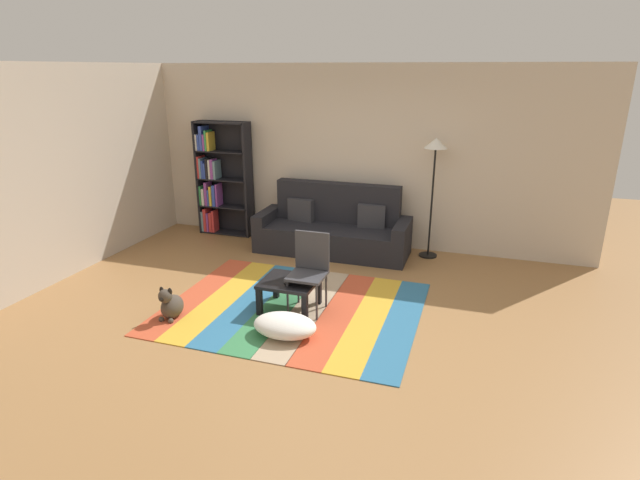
% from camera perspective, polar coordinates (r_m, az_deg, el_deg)
% --- Properties ---
extents(ground_plane, '(14.00, 14.00, 0.00)m').
position_cam_1_polar(ground_plane, '(5.81, -1.43, -8.06)').
color(ground_plane, '#9E7042').
extents(back_wall, '(6.80, 0.10, 2.70)m').
position_cam_1_polar(back_wall, '(7.74, 4.88, 9.27)').
color(back_wall, beige).
rests_on(back_wall, ground_plane).
extents(left_wall, '(0.10, 5.50, 2.70)m').
position_cam_1_polar(left_wall, '(7.73, -24.21, 7.70)').
color(left_wall, beige).
rests_on(left_wall, ground_plane).
extents(rug, '(2.85, 2.30, 0.01)m').
position_cam_1_polar(rug, '(5.89, -3.03, -7.63)').
color(rug, '#C64C2D').
rests_on(rug, ground_plane).
extents(couch, '(2.26, 0.80, 1.00)m').
position_cam_1_polar(couch, '(7.55, 1.52, 1.18)').
color(couch, black).
rests_on(couch, ground_plane).
extents(bookshelf, '(0.90, 0.28, 1.84)m').
position_cam_1_polar(bookshelf, '(8.46, -11.43, 6.59)').
color(bookshelf, black).
rests_on(bookshelf, ground_plane).
extents(coffee_table, '(0.62, 0.56, 0.35)m').
position_cam_1_polar(coffee_table, '(5.74, -3.46, -5.16)').
color(coffee_table, black).
rests_on(coffee_table, rug).
extents(pouf, '(0.67, 0.46, 0.22)m').
position_cam_1_polar(pouf, '(5.27, -3.98, -9.61)').
color(pouf, white).
rests_on(pouf, rug).
extents(dog, '(0.22, 0.35, 0.40)m').
position_cam_1_polar(dog, '(5.83, -16.47, -7.03)').
color(dog, '#473D33').
rests_on(dog, ground_plane).
extents(standing_lamp, '(0.32, 0.32, 1.72)m').
position_cam_1_polar(standing_lamp, '(7.25, 12.83, 8.92)').
color(standing_lamp, black).
rests_on(standing_lamp, ground_plane).
extents(tv_remote, '(0.11, 0.15, 0.02)m').
position_cam_1_polar(tv_remote, '(5.63, -3.35, -4.81)').
color(tv_remote, black).
rests_on(tv_remote, coffee_table).
extents(folding_chair, '(0.40, 0.40, 0.90)m').
position_cam_1_polar(folding_chair, '(5.66, -1.19, -2.86)').
color(folding_chair, '#38383D').
rests_on(folding_chair, ground_plane).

